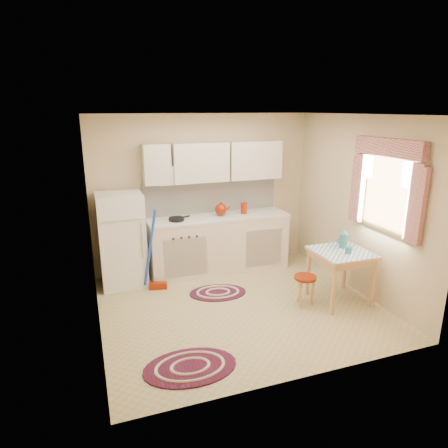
{
  "coord_description": "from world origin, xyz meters",
  "views": [
    {
      "loc": [
        -1.82,
        -4.52,
        2.57
      ],
      "look_at": [
        -0.13,
        0.25,
        1.1
      ],
      "focal_mm": 32.0,
      "sensor_mm": 36.0,
      "label": 1
    }
  ],
  "objects": [
    {
      "name": "coffee_pot",
      "position": [
        1.46,
        -0.18,
        0.86
      ],
      "size": [
        0.15,
        0.13,
        0.27
      ],
      "primitive_type": null,
      "rotation": [
        0.0,
        0.0,
        -0.11
      ],
      "color": "#296E7D",
      "rests_on": "table"
    },
    {
      "name": "broom",
      "position": [
        -0.93,
        0.9,
        0.6
      ],
      "size": [
        0.3,
        0.18,
        1.2
      ],
      "primitive_type": null,
      "rotation": [
        0.0,
        0.0,
        -0.21
      ],
      "color": "blue",
      "rests_on": "ground"
    },
    {
      "name": "countertop",
      "position": [
        0.15,
        1.3,
        0.9
      ],
      "size": [
        2.27,
        0.62,
        0.04
      ],
      "primitive_type": "cube",
      "color": "silver",
      "rests_on": "base_cabinets"
    },
    {
      "name": "table",
      "position": [
        1.36,
        -0.3,
        0.36
      ],
      "size": [
        0.72,
        0.72,
        0.72
      ],
      "primitive_type": "cube",
      "color": "tan",
      "rests_on": "ground"
    },
    {
      "name": "fridge",
      "position": [
        -1.38,
        1.25,
        0.7
      ],
      "size": [
        0.65,
        0.6,
        1.4
      ],
      "primitive_type": "cube",
      "color": "white",
      "rests_on": "ground"
    },
    {
      "name": "stool",
      "position": [
        0.84,
        -0.26,
        0.21
      ],
      "size": [
        0.3,
        0.3,
        0.42
      ],
      "primitive_type": "cylinder",
      "rotation": [
        0.0,
        0.0,
        -0.01
      ],
      "color": "maroon",
      "rests_on": "ground"
    },
    {
      "name": "red_canister",
      "position": [
        0.59,
        1.3,
        1.0
      ],
      "size": [
        0.12,
        0.12,
        0.16
      ],
      "primitive_type": "cylinder",
      "rotation": [
        0.0,
        0.0,
        0.21
      ],
      "color": "maroon",
      "rests_on": "countertop"
    },
    {
      "name": "frying_pan",
      "position": [
        -0.55,
        1.25,
        0.94
      ],
      "size": [
        0.31,
        0.31,
        0.05
      ],
      "primitive_type": "cylinder",
      "rotation": [
        0.0,
        0.0,
        0.43
      ],
      "color": "black",
      "rests_on": "countertop"
    },
    {
      "name": "rug_center",
      "position": [
        -0.15,
        0.47,
        0.01
      ],
      "size": [
        0.9,
        0.68,
        0.02
      ],
      "primitive_type": null,
      "rotation": [
        0.0,
        0.0,
        -0.16
      ],
      "color": "#690B0C",
      "rests_on": "ground"
    },
    {
      "name": "red_kettle",
      "position": [
        0.19,
        1.3,
        1.03
      ],
      "size": [
        0.22,
        0.2,
        0.21
      ],
      "primitive_type": null,
      "rotation": [
        0.0,
        0.0,
        0.04
      ],
      "color": "maroon",
      "rests_on": "countertop"
    },
    {
      "name": "base_cabinets",
      "position": [
        0.15,
        1.3,
        0.44
      ],
      "size": [
        2.25,
        0.6,
        0.88
      ],
      "primitive_type": "cube",
      "color": "beige",
      "rests_on": "ground"
    },
    {
      "name": "mug",
      "position": [
        1.38,
        -0.4,
        0.77
      ],
      "size": [
        0.1,
        0.1,
        0.1
      ],
      "primitive_type": "cylinder",
      "rotation": [
        0.0,
        0.0,
        0.2
      ],
      "color": "#296E7D",
      "rests_on": "table"
    },
    {
      "name": "room_shell",
      "position": [
        0.16,
        0.24,
        1.6
      ],
      "size": [
        3.64,
        3.6,
        2.52
      ],
      "color": "tan",
      "rests_on": "ground"
    },
    {
      "name": "rug_left",
      "position": [
        -0.97,
        -1.07,
        0.01
      ],
      "size": [
        1.01,
        0.7,
        0.02
      ],
      "primitive_type": null,
      "rotation": [
        0.0,
        0.0,
        -0.05
      ],
      "color": "#690B0C",
      "rests_on": "ground"
    }
  ]
}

